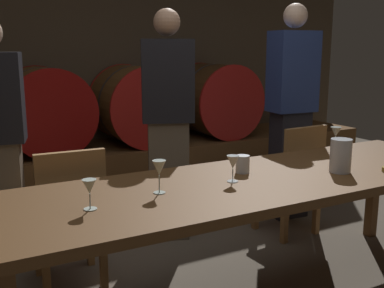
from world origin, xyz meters
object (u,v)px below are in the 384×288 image
(guest_right, at_px, (291,111))
(wine_barrel_far_right, at_px, (215,100))
(wine_barrel_center_left, at_px, (45,110))
(pitcher, at_px, (341,156))
(wine_barrel_center_right, at_px, (136,105))
(wine_glass_right, at_px, (336,132))
(chair_right, at_px, (294,175))
(wine_glass_far_left, at_px, (89,188))
(guest_center, at_px, (168,125))
(chair_left, at_px, (69,211))
(cup_left, at_px, (243,164))
(dining_table, at_px, (260,188))
(wine_glass_left, at_px, (159,169))
(wine_glass_center, at_px, (233,163))

(guest_right, bearing_deg, wine_barrel_far_right, -90.92)
(wine_barrel_center_left, xyz_separation_m, pitcher, (1.13, -2.64, -0.02))
(wine_barrel_center_right, bearing_deg, guest_right, -61.18)
(pitcher, relative_size, wine_glass_right, 1.29)
(chair_right, distance_m, wine_glass_far_left, 2.00)
(wine_barrel_center_right, height_order, wine_barrel_far_right, same)
(wine_glass_far_left, bearing_deg, chair_right, 22.33)
(guest_center, bearing_deg, wine_barrel_center_right, -80.61)
(pitcher, bearing_deg, wine_glass_right, 46.90)
(guest_right, bearing_deg, chair_left, 14.56)
(wine_barrel_center_left, relative_size, pitcher, 4.26)
(wine_glass_far_left, distance_m, cup_left, 0.96)
(wine_barrel_center_left, bearing_deg, pitcher, -66.85)
(dining_table, bearing_deg, pitcher, -14.50)
(chair_left, relative_size, wine_glass_right, 5.85)
(guest_right, bearing_deg, pitcher, 66.71)
(pitcher, height_order, wine_glass_left, pitcher)
(wine_barrel_center_left, distance_m, wine_glass_center, 2.56)
(cup_left, bearing_deg, wine_glass_left, -168.16)
(cup_left, bearing_deg, wine_barrel_center_right, 82.83)
(chair_right, xyz_separation_m, wine_glass_center, (-1.02, -0.68, 0.37))
(wine_barrel_far_right, bearing_deg, wine_barrel_center_right, 180.00)
(chair_left, xyz_separation_m, wine_glass_center, (0.71, -0.69, 0.37))
(wine_glass_center, relative_size, cup_left, 1.42)
(pitcher, distance_m, wine_glass_center, 0.67)
(wine_barrel_center_left, height_order, dining_table, wine_barrel_center_left)
(wine_barrel_far_right, bearing_deg, pitcher, -106.06)
(cup_left, bearing_deg, guest_center, 90.18)
(wine_glass_left, distance_m, wine_glass_right, 1.59)
(wine_glass_left, bearing_deg, guest_center, 62.54)
(wine_barrel_far_right, xyz_separation_m, wine_glass_right, (-0.29, -2.14, -0.01))
(guest_right, relative_size, wine_glass_right, 12.04)
(chair_left, relative_size, pitcher, 4.54)
(chair_right, relative_size, wine_glass_far_left, 6.40)
(guest_center, bearing_deg, cup_left, 111.77)
(chair_left, relative_size, guest_right, 0.49)
(wine_barrel_far_right, height_order, cup_left, wine_barrel_far_right)
(wine_barrel_center_left, distance_m, chair_right, 2.40)
(wine_barrel_center_left, height_order, chair_right, wine_barrel_center_left)
(wine_glass_left, height_order, cup_left, wine_glass_left)
(wine_barrel_center_left, xyz_separation_m, wine_glass_left, (0.05, -2.51, 0.00))
(dining_table, height_order, cup_left, cup_left)
(dining_table, relative_size, guest_center, 1.68)
(chair_left, relative_size, wine_glass_far_left, 6.40)
(wine_barrel_far_right, xyz_separation_m, cup_left, (-1.26, -2.39, -0.07))
(guest_center, height_order, wine_glass_center, guest_center)
(wine_barrel_center_left, height_order, wine_glass_center, wine_barrel_center_left)
(wine_barrel_center_left, bearing_deg, wine_barrel_far_right, 0.00)
(guest_right, distance_m, pitcher, 1.32)
(wine_glass_far_left, bearing_deg, wine_glass_right, 12.90)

